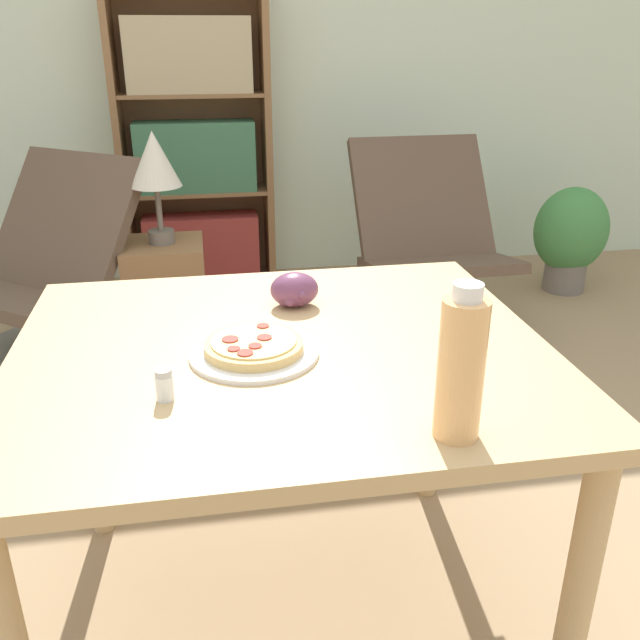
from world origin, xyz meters
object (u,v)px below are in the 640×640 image
Objects in this scene: salt_shaker at (164,385)px; potted_plant_floor at (570,236)px; lounge_chair_far at (429,271)px; table_lamp at (155,165)px; drink_bottle at (461,367)px; side_table at (168,300)px; grape_bunch at (294,290)px; bookshelf at (195,152)px; pizza_on_plate at (254,349)px; lounge_chair_near at (46,306)px.

potted_plant_floor is (2.07, 2.23, -0.46)m from salt_shaker.
lounge_chair_far is 1.88× the size of table_lamp.
drink_bottle is 2.14m from side_table.
potted_plant_floor is at bearing 11.96° from side_table.
side_table is (-0.57, 1.97, -0.61)m from drink_bottle.
salt_shaker is 0.10× the size of potted_plant_floor.
grape_bunch is 0.25× the size of table_lamp.
drink_bottle is 0.17× the size of bookshelf.
lounge_chair_far is at bearing -38.01° from bookshelf.
salt_shaker is at bearing -91.35° from bookshelf.
salt_shaker is 1.78m from table_lamp.
table_lamp is (-0.16, -0.95, 0.11)m from bookshelf.
lounge_chair_near is (-0.77, 1.57, -0.48)m from pizza_on_plate.
bookshelf is (-0.41, 2.92, -0.13)m from drink_bottle.
lounge_chair_far is 1.68× the size of side_table.
pizza_on_plate is 1.00× the size of drink_bottle.
potted_plant_floor is (2.17, 0.46, -0.54)m from table_lamp.
lounge_chair_far is (0.97, 1.72, -0.48)m from pizza_on_plate.
bookshelf is at bearing 97.92° from drink_bottle.
bookshelf reaches higher than table_lamp.
table_lamp is (-0.39, 1.37, 0.07)m from grape_bunch.
lounge_chair_near is (-0.60, 1.72, -0.49)m from salt_shaker.
grape_bunch is 1.77m from lounge_chair_far.
salt_shaker reaches higher than potted_plant_floor.
grape_bunch reaches higher than side_table.
grape_bunch is at bearing -74.24° from table_lamp.
bookshelf is (0.66, 1.00, 0.46)m from lounge_chair_near.
table_lamp reaches higher than potted_plant_floor.
table_lamp is 2.28m from potted_plant_floor.
side_table is (-0.10, 1.77, -0.52)m from salt_shaker.
potted_plant_floor is at bearing 11.96° from table_lamp.
lounge_chair_far is 1.45m from bookshelf.
bookshelf reaches higher than grape_bunch.
grape_bunch is at bearing 106.69° from drink_bottle.
drink_bottle is 0.50× the size of side_table.
table_lamp is at bearing -176.60° from lounge_chair_far.
drink_bottle is 2.26m from lounge_chair_far.
bookshelf is (-0.23, 2.32, -0.04)m from grape_bunch.
lounge_chair_near is 0.76m from table_lamp.
table_lamp is (0.50, 0.05, 0.57)m from lounge_chair_near.
table_lamp reaches higher than lounge_chair_near.
pizza_on_plate is 4.40× the size of salt_shaker.
side_table is 2.22m from potted_plant_floor.
drink_bottle is at bearing -123.39° from potted_plant_floor.
salt_shaker is 1.85m from side_table.
pizza_on_plate is 0.26× the size of lounge_chair_near.
side_table is at bearing 0.00° from table_lamp.
lounge_chair_near is at bearing -176.37° from lounge_chair_far.
grape_bunch is 0.64m from drink_bottle.
salt_shaker reaches higher than pizza_on_plate.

